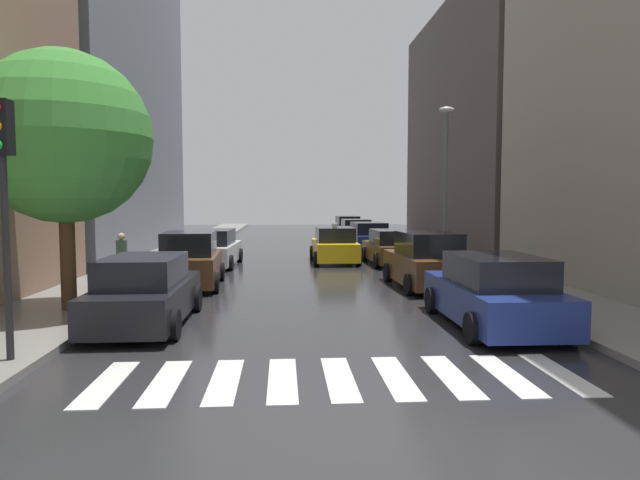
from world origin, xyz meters
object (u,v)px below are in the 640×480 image
parked_car_right_second (427,262)px  street_tree_left (64,138)px  parked_car_left_nearest (146,293)px  parked_car_right_third (391,248)px  parked_car_right_nearest (494,293)px  parked_car_right_sixth (347,228)px  lamp_post_right (446,175)px  parked_car_left_third (213,249)px  parked_car_right_fourth (368,238)px  pedestrian_foreground (122,255)px  traffic_light_left_corner (2,171)px  taxi_midroad (334,246)px  parked_car_left_second (190,262)px  parked_car_right_fifth (355,233)px

parked_car_right_second → street_tree_left: (-9.90, -3.63, 3.49)m
parked_car_left_nearest → parked_car_right_third: bearing=-34.4°
parked_car_right_nearest → parked_car_right_third: parked_car_right_nearest is taller
parked_car_right_third → parked_car_right_sixth: 17.25m
parked_car_left_nearest → lamp_post_right: (9.53, 8.93, 3.11)m
parked_car_left_third → parked_car_right_fourth: 10.09m
pedestrian_foreground → traffic_light_left_corner: bearing=-169.3°
parked_car_left_third → pedestrian_foreground: bearing=155.7°
taxi_midroad → street_tree_left: street_tree_left is taller
parked_car_right_third → parked_car_right_nearest: bearing=178.0°
parked_car_right_second → parked_car_right_sixth: parked_car_right_second is taller
parked_car_left_second → street_tree_left: 5.95m
lamp_post_right → parked_car_left_third: bearing=165.8°
parked_car_right_nearest → parked_car_right_sixth: (0.18, 29.45, 0.03)m
parked_car_right_nearest → parked_car_right_second: (-0.04, 5.56, 0.08)m
parked_car_right_nearest → traffic_light_left_corner: size_ratio=1.09×
parked_car_right_sixth → parked_car_left_nearest: bearing=162.4°
parked_car_left_nearest → parked_car_right_fifth: (7.83, 23.05, 0.02)m
street_tree_left → parked_car_right_third: bearing=45.7°
parked_car_right_fourth → pedestrian_foreground: 15.25m
parked_car_right_nearest → street_tree_left: (-9.94, 1.93, 3.57)m
parked_car_left_third → pedestrian_foreground: pedestrian_foreground is taller
traffic_light_left_corner → lamp_post_right: (11.00, 12.06, 0.57)m
parked_car_right_third → parked_car_right_sixth: parked_car_right_sixth is taller
parked_car_right_second → parked_car_right_fourth: (0.10, 12.88, -0.07)m
parked_car_left_third → parked_car_right_second: size_ratio=1.13×
street_tree_left → lamp_post_right: (11.70, 7.65, -0.48)m
pedestrian_foreground → lamp_post_right: bearing=-72.9°
parked_car_right_third → pedestrian_foreground: pedestrian_foreground is taller
parked_car_right_fourth → lamp_post_right: size_ratio=0.69×
parked_car_right_fourth → pedestrian_foreground: bearing=135.4°
parked_car_right_nearest → parked_car_right_third: bearing=0.0°
parked_car_right_nearest → parked_car_right_sixth: parked_car_right_sixth is taller
pedestrian_foreground → parked_car_left_third: bearing=-21.5°
parked_car_right_nearest → pedestrian_foreground: pedestrian_foreground is taller
parked_car_left_second → pedestrian_foreground: size_ratio=2.60×
parked_car_left_second → parked_car_right_nearest: parked_car_left_second is taller
pedestrian_foreground → lamp_post_right: size_ratio=0.25×
parked_car_right_fifth → lamp_post_right: lamp_post_right is taller
street_tree_left → pedestrian_foreground: bearing=92.3°
parked_car_right_fourth → taxi_midroad: taxi_midroad is taller
parked_car_left_nearest → parked_car_right_fourth: (7.84, 17.79, 0.02)m
parked_car_right_second → parked_car_right_fourth: bearing=-2.7°
parked_car_right_nearest → parked_car_right_third: (0.10, 12.21, -0.03)m
parked_car_left_second → parked_car_right_second: 7.69m
parked_car_left_third → street_tree_left: size_ratio=0.78×
taxi_midroad → parked_car_left_nearest: bearing=156.1°
parked_car_right_third → parked_car_right_fifth: parked_car_right_fifth is taller
parked_car_right_third → parked_car_right_fourth: (-0.04, 6.23, 0.04)m
parked_car_left_second → lamp_post_right: bearing=-73.0°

